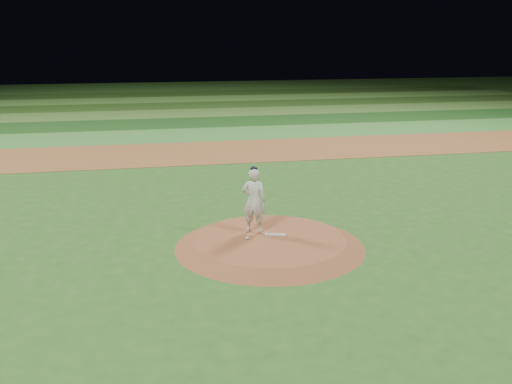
# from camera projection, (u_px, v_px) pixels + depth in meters

# --- Properties ---
(ground) EXTENTS (120.00, 120.00, 0.00)m
(ground) POSITION_uv_depth(u_px,v_px,m) (270.00, 246.00, 16.55)
(ground) COLOR #29581C
(ground) RESTS_ON ground
(infield_dirt_band) EXTENTS (70.00, 6.00, 0.02)m
(infield_dirt_band) POSITION_uv_depth(u_px,v_px,m) (210.00, 152.00, 29.76)
(infield_dirt_band) COLOR brown
(infield_dirt_band) RESTS_ON ground
(outfield_stripe_0) EXTENTS (70.00, 5.00, 0.02)m
(outfield_stripe_0) POSITION_uv_depth(u_px,v_px,m) (199.00, 135.00, 34.95)
(outfield_stripe_0) COLOR #377C2D
(outfield_stripe_0) RESTS_ON ground
(outfield_stripe_1) EXTENTS (70.00, 5.00, 0.02)m
(outfield_stripe_1) POSITION_uv_depth(u_px,v_px,m) (191.00, 123.00, 39.67)
(outfield_stripe_1) COLOR #194516
(outfield_stripe_1) RESTS_ON ground
(outfield_stripe_2) EXTENTS (70.00, 5.00, 0.02)m
(outfield_stripe_2) POSITION_uv_depth(u_px,v_px,m) (185.00, 113.00, 44.39)
(outfield_stripe_2) COLOR #3F6F28
(outfield_stripe_2) RESTS_ON ground
(outfield_stripe_3) EXTENTS (70.00, 5.00, 0.02)m
(outfield_stripe_3) POSITION_uv_depth(u_px,v_px,m) (180.00, 106.00, 49.11)
(outfield_stripe_3) COLOR #224516
(outfield_stripe_3) RESTS_ON ground
(outfield_stripe_4) EXTENTS (70.00, 5.00, 0.02)m
(outfield_stripe_4) POSITION_uv_depth(u_px,v_px,m) (176.00, 99.00, 53.83)
(outfield_stripe_4) COLOR #41762B
(outfield_stripe_4) RESTS_ON ground
(outfield_stripe_5) EXTENTS (70.00, 5.00, 0.02)m
(outfield_stripe_5) POSITION_uv_depth(u_px,v_px,m) (173.00, 94.00, 58.55)
(outfield_stripe_5) COLOR #204115
(outfield_stripe_5) RESTS_ON ground
(pitchers_mound) EXTENTS (5.50, 5.50, 0.25)m
(pitchers_mound) POSITION_uv_depth(u_px,v_px,m) (270.00, 242.00, 16.51)
(pitchers_mound) COLOR brown
(pitchers_mound) RESTS_ON ground
(pitching_rubber) EXTENTS (0.62, 0.34, 0.03)m
(pitching_rubber) POSITION_uv_depth(u_px,v_px,m) (275.00, 235.00, 16.75)
(pitching_rubber) COLOR silver
(pitching_rubber) RESTS_ON pitchers_mound
(rosin_bag) EXTENTS (0.12, 0.12, 0.06)m
(rosin_bag) POSITION_uv_depth(u_px,v_px,m) (247.00, 238.00, 16.42)
(rosin_bag) COLOR silver
(rosin_bag) RESTS_ON pitchers_mound
(pitcher_on_mound) EXTENTS (0.84, 0.70, 2.01)m
(pitcher_on_mound) POSITION_uv_depth(u_px,v_px,m) (254.00, 200.00, 16.76)
(pitcher_on_mound) COLOR silver
(pitcher_on_mound) RESTS_ON pitchers_mound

